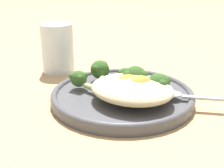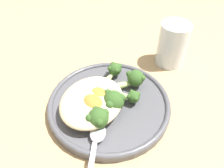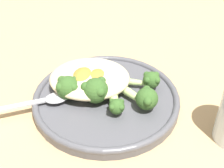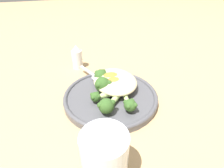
% 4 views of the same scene
% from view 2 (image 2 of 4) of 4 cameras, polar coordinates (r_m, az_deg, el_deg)
% --- Properties ---
extents(ground_plane, '(4.00, 4.00, 0.00)m').
position_cam_2_polar(ground_plane, '(0.47, 0.32, -8.06)').
color(ground_plane, tan).
extents(plate, '(0.26, 0.26, 0.02)m').
position_cam_2_polar(plate, '(0.47, -0.76, -5.06)').
color(plate, '#4C4C51').
rests_on(plate, ground_plane).
extents(quinoa_mound, '(0.14, 0.12, 0.03)m').
position_cam_2_polar(quinoa_mound, '(0.44, -5.30, -4.41)').
color(quinoa_mound, beige).
rests_on(quinoa_mound, plate).
extents(broccoli_stalk_0, '(0.11, 0.08, 0.04)m').
position_cam_2_polar(broccoli_stalk_0, '(0.42, -3.79, -7.74)').
color(broccoli_stalk_0, '#ADC675').
rests_on(broccoli_stalk_0, plate).
extents(broccoli_stalk_1, '(0.05, 0.09, 0.04)m').
position_cam_2_polar(broccoli_stalk_1, '(0.44, -0.15, -4.25)').
color(broccoli_stalk_1, '#ADC675').
rests_on(broccoli_stalk_1, plate).
extents(broccoli_stalk_2, '(0.04, 0.12, 0.03)m').
position_cam_2_polar(broccoli_stalk_2, '(0.46, 1.74, -2.88)').
color(broccoli_stalk_2, '#ADC675').
rests_on(broccoli_stalk_2, plate).
extents(broccoli_stalk_3, '(0.10, 0.10, 0.04)m').
position_cam_2_polar(broccoli_stalk_3, '(0.48, 4.60, 0.92)').
color(broccoli_stalk_3, '#ADC675').
rests_on(broccoli_stalk_3, plate).
extents(broccoli_stalk_4, '(0.11, 0.04, 0.03)m').
position_cam_2_polar(broccoli_stalk_4, '(0.51, -0.12, 2.88)').
color(broccoli_stalk_4, '#ADC675').
rests_on(broccoli_stalk_4, plate).
extents(sweet_potato_chunk_0, '(0.05, 0.06, 0.04)m').
position_cam_2_polar(sweet_potato_chunk_0, '(0.44, -3.65, -3.65)').
color(sweet_potato_chunk_0, orange).
rests_on(sweet_potato_chunk_0, plate).
extents(sweet_potato_chunk_1, '(0.06, 0.07, 0.04)m').
position_cam_2_polar(sweet_potato_chunk_1, '(0.43, -4.99, -5.56)').
color(sweet_potato_chunk_1, orange).
rests_on(sweet_potato_chunk_1, plate).
extents(spoon, '(0.12, 0.06, 0.01)m').
position_cam_2_polar(spoon, '(0.40, -4.38, -14.07)').
color(spoon, '#B7B7BC').
rests_on(spoon, plate).
extents(water_glass, '(0.07, 0.07, 0.11)m').
position_cam_2_polar(water_glass, '(0.58, 15.51, 9.96)').
color(water_glass, silver).
rests_on(water_glass, ground_plane).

